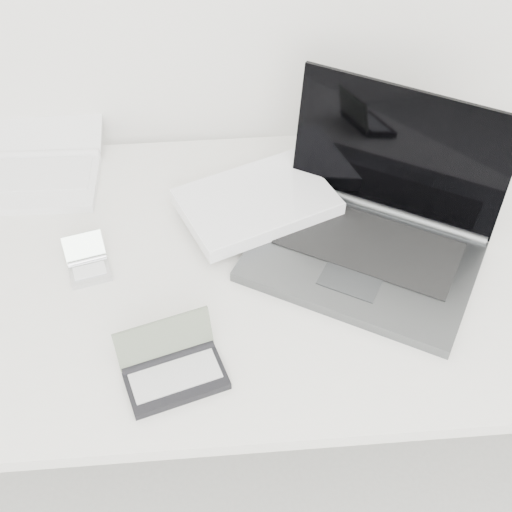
{
  "coord_description": "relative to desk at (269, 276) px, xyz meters",
  "views": [
    {
      "loc": [
        -0.11,
        0.59,
        1.79
      ],
      "look_at": [
        -0.03,
        1.51,
        0.79
      ],
      "focal_mm": 50.0,
      "sensor_mm": 36.0,
      "label": 1
    }
  ],
  "objects": [
    {
      "name": "netbook_open_white",
      "position": [
        -0.49,
        0.31,
        0.07
      ],
      "size": [
        0.27,
        0.35,
        0.07
      ],
      "rotation": [
        0.0,
        0.0,
        -0.03
      ],
      "color": "white",
      "rests_on": "desk"
    },
    {
      "name": "pda_silver",
      "position": [
        -0.36,
        0.01,
        0.06
      ],
      "size": [
        0.1,
        0.11,
        0.06
      ],
      "rotation": [
        0.0,
        0.0,
        0.25
      ],
      "color": "silver",
      "rests_on": "desk"
    },
    {
      "name": "palmtop_charcoal",
      "position": [
        -0.19,
        -0.26,
        0.07
      ],
      "size": [
        0.2,
        0.16,
        0.09
      ],
      "rotation": [
        0.0,
        0.0,
        0.29
      ],
      "color": "black",
      "rests_on": "desk"
    },
    {
      "name": "desk",
      "position": [
        0.0,
        0.0,
        0.0
      ],
      "size": [
        1.6,
        0.8,
        0.73
      ],
      "color": "white",
      "rests_on": "ground"
    },
    {
      "name": "laptop_large",
      "position": [
        0.14,
        0.06,
        0.09
      ],
      "size": [
        0.67,
        0.55,
        0.29
      ],
      "rotation": [
        0.0,
        0.0,
        -0.53
      ],
      "color": "#4E5153",
      "rests_on": "desk"
    }
  ]
}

